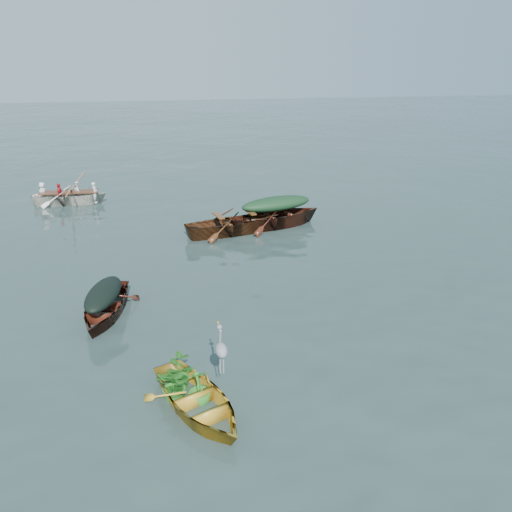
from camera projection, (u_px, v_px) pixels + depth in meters
The scene contains 13 objects.
ground at pixel (248, 295), 13.25m from camera, with size 140.00×140.00×0.00m, color #2C3E3B.
yellow_dinghy at pixel (198, 411), 8.86m from camera, with size 1.36×3.15×0.85m, color gold.
dark_covered_boat at pixel (106, 315), 12.19m from camera, with size 1.30×3.50×0.86m, color #451D10.
green_tarp_boat at pixel (276, 227), 18.66m from camera, with size 1.58×5.08×1.23m, color #411D0F.
open_wooden_boat at pixel (234, 233), 17.95m from camera, with size 1.53×4.93×1.19m, color #4E2B13.
rowed_boat at pixel (71, 204), 21.60m from camera, with size 1.30×4.34×1.04m, color white.
dark_tarp_cover at pixel (103, 292), 11.96m from camera, with size 0.71×1.92×0.40m, color black.
green_tarp_cover at pixel (276, 204), 18.34m from camera, with size 0.87×2.80×0.52m, color #153419.
thwart_benches at pixel (234, 217), 17.73m from camera, with size 0.92×2.46×0.04m, color #563114, non-canonical shape.
heron at pixel (222, 358), 8.87m from camera, with size 0.28×0.40×0.92m, color gray, non-canonical shape.
dinghy_weeds at pixel (183, 362), 9.03m from camera, with size 0.70×0.90×0.60m, color #1F5F19.
rowers at pixel (68, 184), 21.27m from camera, with size 1.17×3.04×0.76m, color silver.
oars at pixel (69, 192), 21.40m from camera, with size 2.60×0.60×0.06m, color #9E5F3C, non-canonical shape.
Camera 1 is at (-2.40, -11.71, 5.82)m, focal length 35.00 mm.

